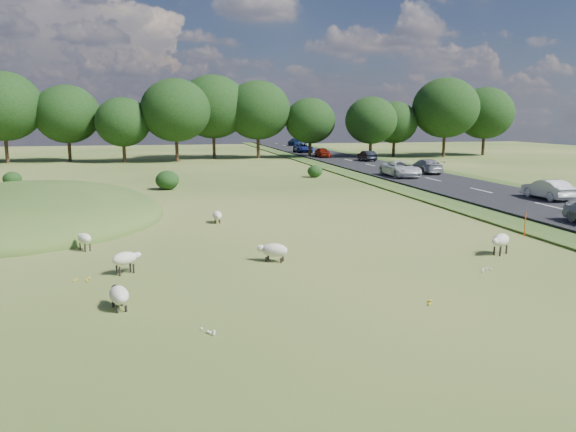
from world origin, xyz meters
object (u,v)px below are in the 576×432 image
(marker_post, at_px, (525,224))
(sheep_3, at_px, (119,295))
(sheep_1, at_px, (501,240))
(car_4, at_px, (303,148))
(sheep_5, at_px, (217,216))
(sheep_4, at_px, (274,250))
(car_1, at_px, (295,142))
(car_2, at_px, (367,156))
(sheep_0, at_px, (125,258))
(car_0, at_px, (401,169))
(car_7, at_px, (323,152))
(sheep_2, at_px, (84,238))
(car_5, at_px, (425,166))
(car_6, at_px, (547,189))

(marker_post, relative_size, sheep_3, 0.91)
(sheep_1, distance_m, car_4, 67.26)
(sheep_5, xyz_separation_m, car_4, (19.21, 56.75, 0.55))
(sheep_4, xyz_separation_m, car_1, (21.58, 87.57, 0.49))
(sheep_3, bearing_deg, car_2, -42.77)
(sheep_0, distance_m, car_0, 36.84)
(car_0, xyz_separation_m, car_7, (0.00, 26.73, -0.07))
(sheep_0, bearing_deg, car_2, 28.78)
(sheep_1, bearing_deg, sheep_2, -47.13)
(car_1, distance_m, car_2, 40.60)
(sheep_0, relative_size, sheep_4, 0.88)
(sheep_0, relative_size, car_2, 0.30)
(sheep_3, distance_m, car_4, 74.26)
(marker_post, distance_m, sheep_2, 20.98)
(marker_post, distance_m, sheep_0, 19.10)
(sheep_5, bearing_deg, sheep_4, 10.18)
(marker_post, xyz_separation_m, sheep_5, (-14.54, 6.91, -0.18))
(sheep_1, relative_size, sheep_2, 1.16)
(marker_post, distance_m, car_7, 52.53)
(car_1, xyz_separation_m, car_5, (0.00, -57.29, -0.01))
(car_5, bearing_deg, sheep_2, 42.08)
(car_1, bearing_deg, sheep_5, 73.67)
(sheep_4, height_order, car_4, car_4)
(sheep_2, height_order, car_2, car_2)
(car_7, bearing_deg, sheep_4, -108.08)
(sheep_0, distance_m, sheep_1, 15.53)
(sheep_4, bearing_deg, sheep_0, 34.37)
(sheep_5, height_order, car_0, car_0)
(sheep_0, bearing_deg, car_7, 35.53)
(marker_post, xyz_separation_m, car_0, (4.66, 25.60, 0.39))
(marker_post, distance_m, car_5, 29.37)
(car_4, distance_m, car_5, 35.73)
(sheep_1, xyz_separation_m, car_0, (8.05, 28.72, 0.36))
(sheep_1, height_order, sheep_5, sheep_1)
(sheep_0, relative_size, car_6, 0.29)
(sheep_4, bearing_deg, car_1, -75.03)
(sheep_0, relative_size, sheep_2, 1.08)
(sheep_2, bearing_deg, sheep_1, -135.39)
(sheep_2, distance_m, car_6, 30.45)
(sheep_0, xyz_separation_m, car_0, (23.57, 28.31, 0.40))
(marker_post, bearing_deg, sheep_1, -137.32)
(sheep_5, bearing_deg, sheep_1, 49.26)
(car_2, bearing_deg, sheep_5, 58.74)
(sheep_2, relative_size, sheep_4, 0.81)
(sheep_1, bearing_deg, marker_post, -169.41)
(marker_post, relative_size, car_7, 0.30)
(sheep_0, bearing_deg, car_1, 41.46)
(sheep_4, xyz_separation_m, sheep_5, (-1.43, 9.06, -0.06))
(car_4, height_order, car_5, car_4)
(sheep_0, height_order, sheep_4, sheep_0)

